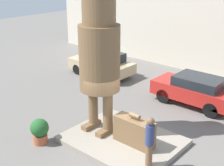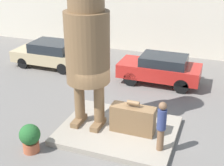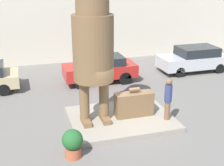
{
  "view_description": "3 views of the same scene",
  "coord_description": "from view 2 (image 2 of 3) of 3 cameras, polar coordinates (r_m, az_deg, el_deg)",
  "views": [
    {
      "loc": [
        6.57,
        -8.21,
        6.51
      ],
      "look_at": [
        -0.5,
        -0.06,
        2.38
      ],
      "focal_mm": 50.0,
      "sensor_mm": 36.0,
      "label": 1
    },
    {
      "loc": [
        3.24,
        -9.38,
        6.44
      ],
      "look_at": [
        -0.14,
        -0.28,
        2.13
      ],
      "focal_mm": 50.0,
      "sensor_mm": 36.0,
      "label": 2
    },
    {
      "loc": [
        -3.76,
        -11.18,
        5.91
      ],
      "look_at": [
        -0.46,
        -0.22,
        1.82
      ],
      "focal_mm": 50.0,
      "sensor_mm": 36.0,
      "label": 3
    }
  ],
  "objects": [
    {
      "name": "tourist",
      "position": [
        10.22,
        9.04,
        -7.48
      ],
      "size": [
        0.3,
        0.3,
        1.76
      ],
      "color": "brown",
      "rests_on": "pedestal"
    },
    {
      "name": "ground_plane",
      "position": [
        11.83,
        1.14,
        -9.07
      ],
      "size": [
        60.0,
        60.0,
        0.0
      ],
      "primitive_type": "plane",
      "color": "slate"
    },
    {
      "name": "statue_figure",
      "position": [
        10.71,
        -4.58,
        8.33
      ],
      "size": [
        1.56,
        1.56,
        5.77
      ],
      "color": "brown",
      "rests_on": "pedestal"
    },
    {
      "name": "pedestal",
      "position": [
        11.78,
        1.14,
        -8.66
      ],
      "size": [
        4.23,
        3.35,
        0.2
      ],
      "color": "gray",
      "rests_on": "ground_plane"
    },
    {
      "name": "parked_car_tan",
      "position": [
        18.22,
        -11.18,
        5.35
      ],
      "size": [
        4.09,
        1.89,
        1.47
      ],
      "rotation": [
        0.0,
        0.0,
        3.14
      ],
      "color": "tan",
      "rests_on": "ground_plane"
    },
    {
      "name": "giant_suitcase",
      "position": [
        11.29,
        3.82,
        -6.59
      ],
      "size": [
        1.6,
        0.55,
        1.25
      ],
      "color": "brown",
      "rests_on": "pedestal"
    },
    {
      "name": "parked_car_red",
      "position": [
        15.72,
        8.8,
        2.64
      ],
      "size": [
        4.02,
        1.72,
        1.49
      ],
      "rotation": [
        0.0,
        0.0,
        3.14
      ],
      "color": "#B2231E",
      "rests_on": "ground_plane"
    },
    {
      "name": "planter_pot",
      "position": [
        10.93,
        -14.75,
        -9.59
      ],
      "size": [
        0.71,
        0.71,
        1.02
      ],
      "color": "#AD5638",
      "rests_on": "ground_plane"
    },
    {
      "name": "building_backdrop",
      "position": [
        19.89,
        11.03,
        13.63
      ],
      "size": [
        28.0,
        0.6,
        6.06
      ],
      "color": "beige",
      "rests_on": "ground_plane"
    }
  ]
}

